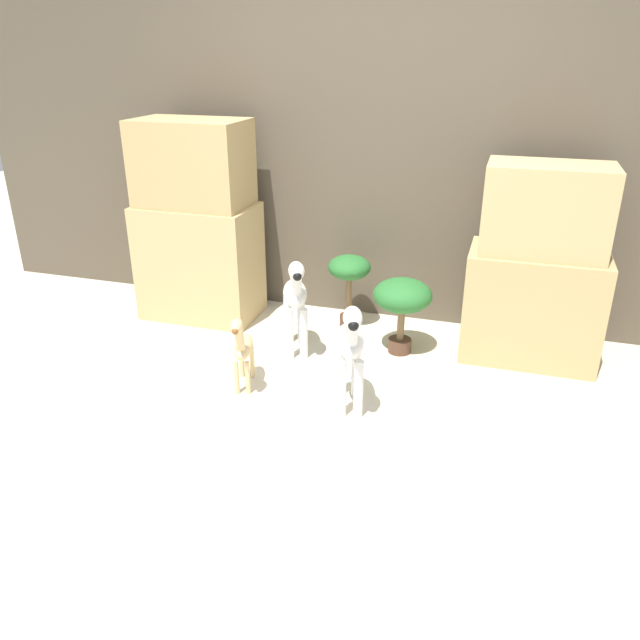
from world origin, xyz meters
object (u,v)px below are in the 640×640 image
Objects in this scene: giraffe_figurine at (242,346)px; potted_palm_front at (402,299)px; zebra_left at (295,298)px; potted_palm_back at (349,273)px; zebra_right at (350,347)px.

giraffe_figurine is 1.11m from potted_palm_front.
potted_palm_back is (0.22, 0.52, 0.02)m from zebra_left.
giraffe_figurine is at bearing 176.55° from zebra_right.
potted_palm_front is at bearing -34.80° from potted_palm_back.
zebra_left reaches higher than giraffe_figurine.
zebra_right and zebra_left have the same top height.
zebra_left is 0.69m from potted_palm_front.
zebra_left is at bearing -112.85° from potted_palm_back.
potted_palm_back is (0.36, 1.06, 0.13)m from giraffe_figurine.
potted_palm_back is at bearing 67.15° from zebra_left.
zebra_right reaches higher than potted_palm_back.
zebra_right is 0.78m from zebra_left.
zebra_right reaches higher than giraffe_figurine.
zebra_right is at bearing -3.45° from giraffe_figurine.
zebra_left is 1.35× the size of potted_palm_front.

